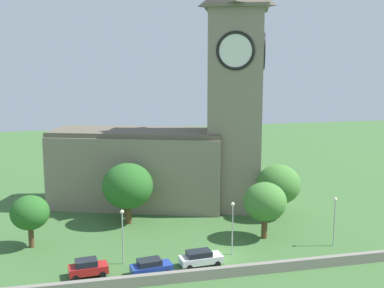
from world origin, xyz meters
The scene contains 13 objects.
ground_plane centered at (0.00, 15.00, 0.00)m, with size 200.00×200.00×0.00m, color #3D6633.
church centered at (-1.08, 20.76, 10.60)m, with size 34.03×20.21×34.47m.
quay_barrier centered at (0.00, -5.60, 0.56)m, with size 58.57×0.70×1.13m, color gray.
car_red centered at (-15.16, -2.04, 0.92)m, with size 4.17×2.51×1.82m.
car_blue centered at (-8.67, -3.17, 0.85)m, with size 4.53×2.66×1.68m.
car_white centered at (-2.99, -2.08, 0.85)m, with size 4.88×2.58×1.67m.
streetlamp_west_mid centered at (-11.28, 0.22, 4.23)m, with size 0.44×0.44×6.24m.
streetlamp_central centered at (1.34, -0.02, 4.27)m, with size 0.44×0.44×6.30m.
streetlamp_east_mid centered at (14.24, -0.22, 4.14)m, with size 0.44×0.44×6.08m.
tree_churchyard centered at (12.07, 11.77, 4.86)m, with size 6.33×6.33×7.74m.
tree_riverside_east centered at (-9.28, 13.96, 5.34)m, with size 6.98×6.98×8.52m.
tree_riverside_west centered at (-21.63, 7.75, 4.31)m, with size 4.63×4.63×6.43m.
tree_by_tower centered at (7.00, 4.22, 4.77)m, with size 5.45×5.45×7.26m.
Camera 1 is at (-15.47, -50.94, 22.01)m, focal length 45.19 mm.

